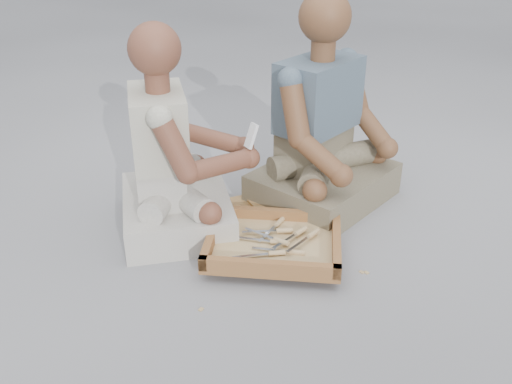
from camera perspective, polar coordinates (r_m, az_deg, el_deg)
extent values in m
plane|color=#9C9DA2|center=(2.42, 1.79, -7.11)|extent=(60.00, 60.00, 0.00)
cube|color=#A0683D|center=(2.70, -0.40, -2.66)|extent=(0.68, 0.53, 0.04)
cube|color=brown|center=(2.44, 1.78, -5.47)|extent=(0.67, 0.60, 0.02)
cube|color=brown|center=(2.59, 2.19, -2.31)|extent=(0.54, 0.21, 0.06)
cube|color=brown|center=(2.25, 1.33, -7.56)|extent=(0.54, 0.21, 0.06)
cube|color=brown|center=(2.42, 8.06, -5.09)|extent=(0.17, 0.44, 0.06)
cube|color=brown|center=(2.45, -4.37, -4.36)|extent=(0.17, 0.44, 0.06)
cube|color=tan|center=(2.43, 1.79, -5.23)|extent=(0.59, 0.52, 0.01)
cube|color=silver|center=(2.38, 1.40, -5.79)|extent=(0.14, 0.07, 0.00)
cylinder|color=tan|center=(2.37, 4.05, -6.03)|extent=(0.07, 0.05, 0.02)
cube|color=silver|center=(2.41, 2.85, -4.94)|extent=(0.13, 0.10, 0.00)
cylinder|color=tan|center=(2.48, 4.48, -3.92)|extent=(0.07, 0.06, 0.02)
cube|color=silver|center=(2.43, -0.27, -4.75)|extent=(0.14, 0.08, 0.00)
cylinder|color=tan|center=(2.42, 2.28, -5.06)|extent=(0.07, 0.05, 0.02)
cube|color=silver|center=(2.33, -0.56, -6.39)|extent=(0.15, 0.02, 0.00)
cylinder|color=tan|center=(2.35, 2.10, -6.12)|extent=(0.07, 0.02, 0.02)
cube|color=silver|center=(2.39, 4.21, -5.25)|extent=(0.13, 0.10, 0.00)
cylinder|color=tan|center=(2.46, 5.73, -4.17)|extent=(0.07, 0.06, 0.02)
cube|color=silver|center=(2.48, 1.16, -4.16)|extent=(0.11, 0.12, 0.00)
cylinder|color=tan|center=(2.56, 2.33, -3.02)|extent=(0.06, 0.07, 0.02)
cube|color=silver|center=(2.46, 0.38, -4.17)|extent=(0.11, 0.12, 0.00)
cylinder|color=tan|center=(2.41, 2.55, -4.95)|extent=(0.06, 0.07, 0.02)
cube|color=silver|center=(2.48, 0.33, -3.96)|extent=(0.15, 0.03, 0.00)
cylinder|color=tan|center=(2.49, 2.86, -3.85)|extent=(0.07, 0.03, 0.02)
cube|color=tan|center=(2.41, 10.99, -7.91)|extent=(0.02, 0.02, 0.00)
cube|color=tan|center=(2.42, 6.54, -7.24)|extent=(0.02, 0.02, 0.00)
cube|color=tan|center=(2.67, -0.42, -3.40)|extent=(0.02, 0.02, 0.00)
cube|color=tan|center=(2.19, -5.52, -11.60)|extent=(0.02, 0.02, 0.00)
cube|color=tan|center=(2.55, -1.45, -5.06)|extent=(0.02, 0.02, 0.00)
cube|color=tan|center=(2.49, 7.53, -6.19)|extent=(0.02, 0.02, 0.00)
cube|color=tan|center=(2.61, 2.80, -4.23)|extent=(0.02, 0.02, 0.00)
cube|color=tan|center=(2.44, -5.41, -6.93)|extent=(0.02, 0.02, 0.00)
cube|color=tan|center=(2.40, 10.54, -7.87)|extent=(0.02, 0.02, 0.00)
cube|color=tan|center=(2.45, 0.02, -6.67)|extent=(0.02, 0.02, 0.00)
cube|color=tan|center=(2.40, 2.77, -7.39)|extent=(0.02, 0.02, 0.00)
cube|color=beige|center=(2.67, -7.92, -1.85)|extent=(0.48, 0.60, 0.16)
cube|color=beige|center=(2.59, -9.53, 1.31)|extent=(0.21, 0.33, 0.19)
cube|color=beige|center=(2.49, -9.73, 6.47)|extent=(0.23, 0.37, 0.31)
sphere|color=brown|center=(2.39, -10.12, 13.91)|extent=(0.22, 0.22, 0.22)
sphere|color=brown|center=(2.64, -1.22, 4.52)|extent=(0.10, 0.10, 0.10)
sphere|color=brown|center=(2.53, -0.68, 3.44)|extent=(0.10, 0.10, 0.10)
cube|color=#716752|center=(2.88, 6.74, 0.74)|extent=(0.83, 0.81, 0.17)
cube|color=#716752|center=(2.84, 5.82, 4.49)|extent=(0.42, 0.40, 0.20)
cube|color=#4E606B|center=(2.74, 6.29, 9.63)|extent=(0.47, 0.44, 0.34)
sphere|color=brown|center=(2.65, 6.91, 17.02)|extent=(0.24, 0.24, 0.24)
sphere|color=brown|center=(2.86, 13.00, 4.30)|extent=(0.11, 0.11, 0.11)
sphere|color=brown|center=(2.54, 8.53, 1.64)|extent=(0.11, 0.11, 0.11)
cube|color=white|center=(2.49, -0.47, 5.64)|extent=(0.06, 0.06, 0.11)
cube|color=black|center=(2.49, -0.47, 5.86)|extent=(0.03, 0.04, 0.04)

